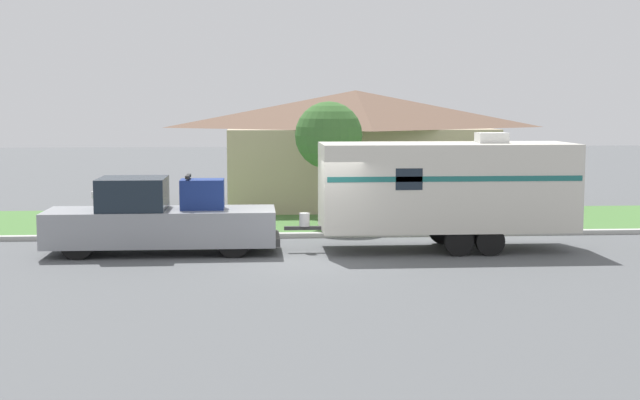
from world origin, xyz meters
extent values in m
plane|color=#515456|center=(0.00, 0.00, 0.00)|extent=(120.00, 120.00, 0.00)
cube|color=#ADADA8|center=(0.00, 3.75, 0.07)|extent=(80.00, 0.30, 0.14)
cube|color=#477538|center=(0.00, 7.40, 0.01)|extent=(80.00, 7.00, 0.03)
cube|color=tan|center=(2.46, 12.47, 1.53)|extent=(9.94, 6.94, 3.05)
pyramid|color=brown|center=(2.46, 12.47, 3.78)|extent=(10.74, 7.49, 1.45)
cube|color=#4C3828|center=(2.46, 9.03, 1.05)|extent=(1.00, 0.06, 2.10)
cylinder|color=black|center=(-6.11, 0.43, 0.45)|extent=(0.90, 0.28, 0.90)
cylinder|color=black|center=(-6.11, 2.02, 0.45)|extent=(0.90, 0.28, 0.90)
cylinder|color=black|center=(-2.11, 0.43, 0.45)|extent=(0.90, 0.28, 0.90)
cylinder|color=black|center=(-2.11, 2.02, 0.45)|extent=(0.90, 0.28, 0.90)
cube|color=gray|center=(-5.39, 1.22, 0.71)|extent=(3.38, 1.95, 0.93)
cube|color=#19232D|center=(-4.78, 1.22, 1.61)|extent=(1.76, 1.79, 0.86)
cube|color=gray|center=(-2.36, 1.22, 0.71)|extent=(2.68, 1.95, 0.93)
cube|color=#333333|center=(-0.95, 1.22, 0.37)|extent=(0.12, 1.75, 0.20)
cube|color=navy|center=(-2.95, 1.22, 1.58)|extent=(1.15, 0.82, 0.80)
cube|color=black|center=(-3.31, 1.22, 2.06)|extent=(0.10, 0.90, 0.08)
cylinder|color=black|center=(3.79, 0.19, 0.38)|extent=(0.76, 0.22, 0.76)
cylinder|color=black|center=(3.79, 2.26, 0.38)|extent=(0.76, 0.22, 0.76)
cylinder|color=black|center=(4.63, 0.19, 0.38)|extent=(0.76, 0.22, 0.76)
cylinder|color=black|center=(4.63, 2.26, 0.38)|extent=(0.76, 0.22, 0.76)
cube|color=beige|center=(3.66, 1.22, 1.76)|extent=(6.84, 2.36, 2.33)
cube|color=#1E6660|center=(3.66, 0.04, 2.05)|extent=(6.71, 0.01, 0.14)
cube|color=#383838|center=(-0.26, 1.22, 0.64)|extent=(1.00, 0.12, 0.10)
cylinder|color=silver|center=(-0.21, 1.22, 0.87)|extent=(0.28, 0.28, 0.36)
cube|color=silver|center=(4.89, 1.22, 3.06)|extent=(0.80, 0.68, 0.28)
cube|color=#19232D|center=(2.43, 0.04, 2.05)|extent=(0.70, 0.01, 0.56)
cylinder|color=brown|center=(-6.26, 4.78, 0.56)|extent=(0.09, 0.09, 1.11)
cube|color=silver|center=(-6.26, 4.78, 1.22)|extent=(0.48, 0.20, 0.22)
cylinder|color=brown|center=(0.83, 5.83, 1.08)|extent=(0.24, 0.24, 2.16)
sphere|color=#38662D|center=(0.83, 5.83, 2.98)|extent=(2.17, 2.17, 2.17)
camera|label=1|loc=(-1.56, -22.60, 4.00)|focal=50.00mm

